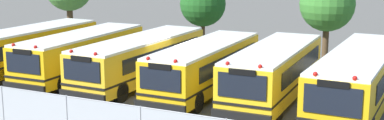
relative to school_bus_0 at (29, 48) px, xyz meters
The scene contains 10 objects.
ground_plane 9.43m from the school_bus_0, ahead, with size 160.00×160.00×0.00m, color #595651.
school_bus_0 is the anchor object (origin of this frame).
school_bus_1 3.64m from the school_bus_0, ahead, with size 2.69×9.60×2.64m.
school_bus_2 7.37m from the school_bus_0, ahead, with size 2.82×10.31×2.61m.
school_bus_3 11.26m from the school_bus_0, ahead, with size 2.48×9.58×2.63m.
school_bus_4 14.78m from the school_bus_0, ahead, with size 2.70×9.70×2.70m.
school_bus_5 18.70m from the school_bus_0, ahead, with size 2.84×11.34×2.80m.
tree_1 12.27m from the school_bus_0, 57.31° to the left, with size 3.22×3.22×5.04m.
tree_2 18.46m from the school_bus_0, 34.19° to the left, with size 3.47×3.47×5.50m.
chainlink_fence 12.98m from the school_bus_0, 41.91° to the right, with size 25.25×0.07×1.88m.
Camera 1 is at (12.51, -23.78, 7.09)m, focal length 49.49 mm.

